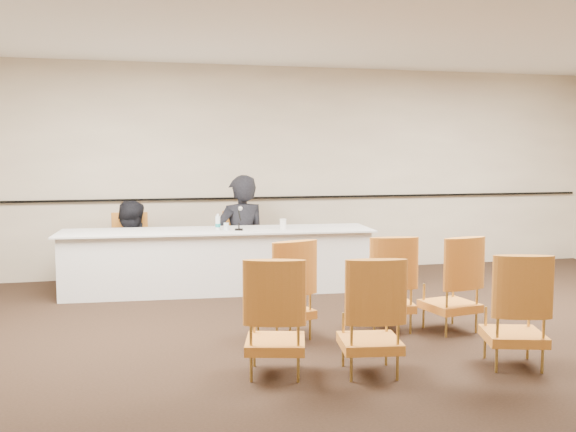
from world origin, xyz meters
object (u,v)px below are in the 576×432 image
object	(u,v)px
panel_table	(218,260)
water_bottle	(218,222)
aud_chair_front_right	(450,283)
aud_chair_back_right	(514,309)
panelist_main	(241,247)
panelist_second	(130,264)
panelist_second_chair	(129,250)
aud_chair_front_mid	(388,282)
panelist_main_chair	(241,247)
aud_chair_back_mid	(370,315)
drinking_glass	(226,227)
microphone	(239,219)
aud_chair_back_left	(275,315)
aud_chair_front_left	(284,289)
coffee_cup	(283,224)

from	to	relation	value
panel_table	water_bottle	bearing A→B (deg)	-87.99
aud_chair_front_right	aud_chair_back_right	distance (m)	1.09
panelist_main	panelist_second	bearing A→B (deg)	-15.93
panelist_second_chair	aud_chair_front_mid	world-z (taller)	same
water_bottle	aud_chair_front_right	distance (m)	3.09
panelist_main_chair	aud_chair_back_mid	world-z (taller)	same
panel_table	drinking_glass	size ratio (longest dim) A/B	39.11
panelist_main	microphone	xyz separation A→B (m)	(-0.14, -0.67, 0.46)
aud_chair_back_right	drinking_glass	bearing A→B (deg)	135.89
aud_chair_back_left	drinking_glass	bearing A→B (deg)	103.42
aud_chair_back_left	aud_chair_back_mid	world-z (taller)	same
aud_chair_front_left	water_bottle	bearing A→B (deg)	81.25
panelist_main_chair	water_bottle	world-z (taller)	water_bottle
panelist_main	aud_chair_back_mid	xyz separation A→B (m)	(0.38, -3.90, 0.00)
aud_chair_front_mid	aud_chair_back_mid	bearing A→B (deg)	-111.35
panel_table	panelist_main_chair	world-z (taller)	panelist_main_chair
aud_chair_back_right	water_bottle	bearing A→B (deg)	136.46
aud_chair_front_right	aud_chair_back_right	bearing A→B (deg)	-100.40
panelist_main	coffee_cup	xyz separation A→B (m)	(0.43, -0.67, 0.38)
aud_chair_back_mid	panelist_main	bearing A→B (deg)	104.12
water_bottle	aud_chair_back_mid	size ratio (longest dim) A/B	0.22
panelist_second	coffee_cup	distance (m)	2.14
panelist_second_chair	aud_chair_back_right	xyz separation A→B (m)	(3.08, -4.10, 0.00)
panelist_main	panelist_second_chair	world-z (taller)	panelist_main
panelist_second_chair	aud_chair_front_right	bearing A→B (deg)	-40.43
aud_chair_front_left	panel_table	bearing A→B (deg)	81.13
aud_chair_back_left	panelist_main_chair	bearing A→B (deg)	99.08
panelist_main_chair	aud_chair_front_right	world-z (taller)	same
drinking_glass	aud_chair_front_left	world-z (taller)	aud_chair_front_left
microphone	aud_chair_front_left	size ratio (longest dim) A/B	0.31
aud_chair_front_right	aud_chair_back_mid	bearing A→B (deg)	-151.39
microphone	aud_chair_back_mid	xyz separation A→B (m)	(0.52, -3.22, -0.46)
microphone	water_bottle	bearing A→B (deg)	174.98
panelist_main	aud_chair_front_right	size ratio (longest dim) A/B	2.07
coffee_cup	panelist_second	bearing A→B (deg)	157.98
aud_chair_back_mid	aud_chair_front_right	bearing A→B (deg)	47.58
drinking_glass	aud_chair_back_mid	distance (m)	3.32
aud_chair_front_left	aud_chair_back_left	size ratio (longest dim) A/B	1.00
panelist_main	water_bottle	world-z (taller)	panelist_main
panelist_main_chair	aud_chair_front_mid	bearing A→B (deg)	-65.75
panelist_main_chair	aud_chair_back_left	world-z (taller)	same
panelist_second	aud_chair_front_mid	size ratio (longest dim) A/B	1.77
aud_chair_front_right	aud_chair_back_left	bearing A→B (deg)	-167.32
panelist_main_chair	aud_chair_back_right	xyz separation A→B (m)	(1.60, -4.00, 0.00)
drinking_glass	aud_chair_back_left	distance (m)	3.10
microphone	panelist_second_chair	bearing A→B (deg)	166.40
panelist_main	aud_chair_back_right	bearing A→B (deg)	99.77
aud_chair_back_right	microphone	bearing A→B (deg)	133.89
panel_table	aud_chair_front_mid	distance (m)	2.60
panelist_main	panelist_main_chair	world-z (taller)	panelist_main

